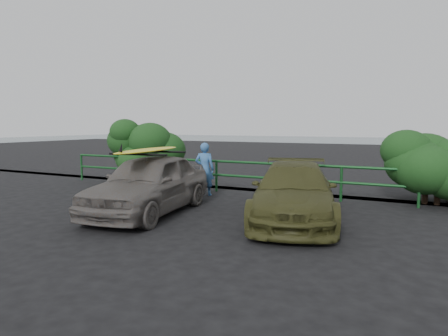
% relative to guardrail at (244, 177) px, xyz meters
% --- Properties ---
extents(ground, '(80.00, 80.00, 0.00)m').
position_rel_guardrail_xyz_m(ground, '(0.00, -5.00, -0.52)').
color(ground, black).
extents(ocean, '(200.00, 200.00, 0.00)m').
position_rel_guardrail_xyz_m(ocean, '(0.00, 55.00, -0.52)').
color(ocean, slate).
rests_on(ocean, ground).
extents(guardrail, '(14.00, 0.08, 1.04)m').
position_rel_guardrail_xyz_m(guardrail, '(0.00, 0.00, 0.00)').
color(guardrail, '#154A1E').
rests_on(guardrail, ground).
extents(shrub_left, '(3.20, 2.40, 2.47)m').
position_rel_guardrail_xyz_m(shrub_left, '(-4.80, 0.40, 0.71)').
color(shrub_left, '#1C4619').
rests_on(shrub_left, ground).
extents(shrub_right, '(3.20, 2.40, 1.92)m').
position_rel_guardrail_xyz_m(shrub_right, '(5.00, 0.50, 0.44)').
color(shrub_right, '#1C4619').
rests_on(shrub_right, ground).
extents(sedan, '(2.30, 4.52, 1.47)m').
position_rel_guardrail_xyz_m(sedan, '(-1.01, -3.61, 0.22)').
color(sedan, '#635C58').
rests_on(sedan, ground).
extents(olive_vehicle, '(2.94, 4.82, 1.30)m').
position_rel_guardrail_xyz_m(olive_vehicle, '(2.42, -2.74, 0.13)').
color(olive_vehicle, '#41421D').
rests_on(olive_vehicle, ground).
extents(man, '(0.68, 0.53, 1.64)m').
position_rel_guardrail_xyz_m(man, '(-0.99, -0.81, 0.30)').
color(man, '#3C71B5').
rests_on(man, ground).
extents(roof_rack, '(1.65, 1.26, 0.05)m').
position_rel_guardrail_xyz_m(roof_rack, '(-1.01, -3.61, 0.98)').
color(roof_rack, black).
rests_on(roof_rack, sedan).
extents(surfboard, '(0.97, 2.94, 0.09)m').
position_rel_guardrail_xyz_m(surfboard, '(-1.01, -3.61, 1.05)').
color(surfboard, yellow).
rests_on(surfboard, roof_rack).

